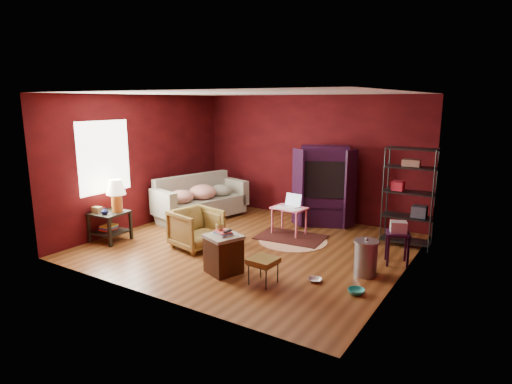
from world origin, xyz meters
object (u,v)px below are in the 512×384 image
Objects in this scene: laptop_desk at (289,210)px; wire_shelving at (410,193)px; tv_armoire at (324,185)px; sofa at (199,203)px; hamper at (224,253)px; side_table at (113,204)px; armchair at (196,227)px.

wire_shelving reaches higher than laptop_desk.
laptop_desk is 1.11m from tv_armoire.
laptop_desk reaches higher than sofa.
laptop_desk is at bearing 91.19° from hamper.
hamper is 3.64m from wire_shelving.
hamper is (2.74, -0.15, -0.40)m from side_table.
sofa is 2.86m from tv_armoire.
armchair is at bearing -140.96° from tv_armoire.
tv_armoire is at bearing -15.77° from armchair.
tv_armoire reaches higher than hamper.
sofa is 1.97m from armchair.
tv_armoire reaches higher than laptop_desk.
wire_shelving is (2.14, 2.86, 0.69)m from hamper.
tv_armoire is (0.31, 0.99, 0.40)m from laptop_desk.
laptop_desk is at bearing -168.02° from wire_shelving.
sofa is at bearing 79.00° from side_table.
hamper is 0.41× the size of tv_armoire.
wire_shelving is (1.88, -0.44, 0.11)m from tv_armoire.
side_table reaches higher than hamper.
armchair is 0.46× the size of tv_armoire.
laptop_desk is (-0.05, 2.31, 0.19)m from hamper.
armchair reaches higher than sofa.
tv_armoire is (1.38, 2.63, 0.50)m from armchair.
sofa is at bearing -173.97° from wire_shelving.
wire_shelving reaches higher than tv_armoire.
wire_shelving reaches higher than hamper.
laptop_desk is at bearing -130.80° from tv_armoire.
side_table is 0.65× the size of wire_shelving.
laptop_desk is (1.07, 1.64, 0.11)m from armchair.
side_table is 3.45m from laptop_desk.
sofa is at bearing 179.27° from tv_armoire.
side_table is 2.77m from hamper.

